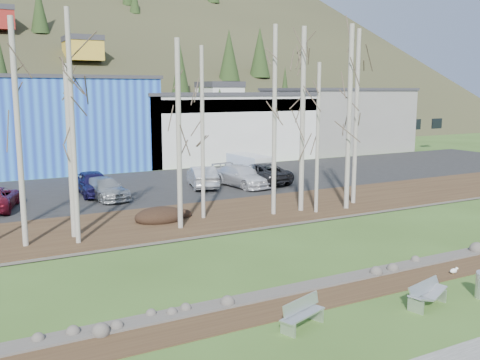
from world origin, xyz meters
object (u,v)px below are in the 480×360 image
car_2 (105,189)px  car_6 (242,176)px  car_5 (259,173)px  car_4 (202,177)px  seagull (454,271)px  van_white (251,167)px  car_3 (93,183)px  bench_intact (302,314)px  bench_damaged (426,294)px

car_2 → car_6: (9.92, -0.16, 0.08)m
car_2 → car_5: car_5 is taller
car_2 → car_4: bearing=-2.8°
seagull → car_2: (-8.26, 20.29, 0.65)m
car_4 → seagull: bearing=107.6°
car_2 → van_white: (12.01, 2.17, 0.28)m
car_3 → car_4: 7.61m
car_6 → seagull: bearing=-103.5°
car_4 → car_6: (2.69, -1.00, -0.02)m
car_3 → van_white: 12.36m
bench_intact → car_6: size_ratio=0.34×
seagull → car_5: 20.83m
bench_damaged → car_2: car_2 is taller
car_3 → van_white: bearing=3.7°
car_4 → van_white: size_ratio=1.05×
seagull → car_5: car_5 is taller
car_5 → car_4: bearing=-15.5°
seagull → van_white: size_ratio=0.09×
bench_intact → car_2: car_2 is taller
bench_intact → car_5: bearing=43.8°
car_5 → van_white: size_ratio=1.26×
bench_intact → seagull: bearing=-11.5°
bench_intact → bench_damaged: bearing=-26.8°
bench_intact → car_6: (9.47, 21.16, 0.47)m
bench_intact → van_white: 26.19m
car_5 → bench_damaged: bearing=65.5°
car_5 → car_2: bearing=-6.7°
car_2 → van_white: van_white is taller
car_5 → van_white: (0.44, 1.91, 0.18)m
car_4 → car_5: (4.35, -0.58, 0.00)m
bench_damaged → car_5: bearing=59.5°
bench_intact → car_2: 21.33m
van_white → car_4: bearing=-167.1°
bench_intact → car_4: 23.18m
seagull → car_6: size_ratio=0.08×
car_3 → car_4: bearing=-4.9°
car_4 → car_6: size_ratio=0.90×
car_2 → car_5: bearing=-8.1°
seagull → car_4: car_4 is taller
car_2 → van_white: 12.21m
van_white → car_6: bearing=-134.6°
car_6 → van_white: (2.10, 2.33, 0.20)m
bench_intact → car_2: bearing=72.2°
car_3 → car_5: size_ratio=0.84×
car_5 → van_white: van_white is taller
bench_intact → car_3: 23.01m
bench_damaged → car_3: (-5.32, 23.61, 0.55)m
bench_damaged → car_5: (6.60, 22.20, 0.52)m
car_3 → car_6: car_3 is taller
car_4 → car_5: size_ratio=0.84×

